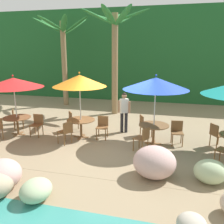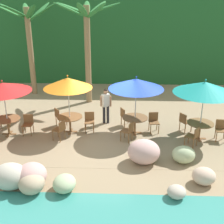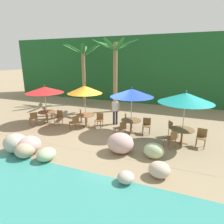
{
  "view_description": "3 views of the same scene",
  "coord_description": "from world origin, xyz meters",
  "px_view_note": "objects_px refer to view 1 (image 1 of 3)",
  "views": [
    {
      "loc": [
        1.99,
        -8.3,
        3.42
      ],
      "look_at": [
        -0.24,
        0.4,
        1.1
      ],
      "focal_mm": 39.17,
      "sensor_mm": 36.0,
      "label": 1
    },
    {
      "loc": [
        0.81,
        -11.55,
        5.77
      ],
      "look_at": [
        0.37,
        0.08,
        1.07
      ],
      "focal_mm": 47.77,
      "sensor_mm": 36.0,
      "label": 2
    },
    {
      "loc": [
        4.1,
        -9.39,
        3.97
      ],
      "look_at": [
        0.11,
        0.6,
        1.0
      ],
      "focal_mm": 30.66,
      "sensor_mm": 36.0,
      "label": 3
    }
  ],
  "objects_px": {
    "umbrella_orange": "(79,81)",
    "chair_teal_inland": "(216,134)",
    "umbrella_blue": "(156,84)",
    "chair_blue_inland": "(144,124)",
    "chair_orange_inland": "(73,120)",
    "chair_orange_left": "(66,131)",
    "waiter_in_white": "(124,110)",
    "chair_red_inland": "(16,117)",
    "palm_tree_second": "(115,42)",
    "chair_red_seaward": "(37,123)",
    "dining_table_blue": "(154,128)",
    "chair_orange_seaward": "(102,125)",
    "dining_table_red": "(17,120)",
    "chair_blue_seaward": "(177,131)",
    "palm_tree_nearest": "(63,44)",
    "umbrella_red": "(13,83)",
    "chair_blue_left": "(143,137)",
    "dining_table_orange": "(81,123)"
  },
  "relations": [
    {
      "from": "umbrella_blue",
      "to": "dining_table_blue",
      "type": "xyz_separation_m",
      "value": [
        0.0,
        0.0,
        -1.64
      ]
    },
    {
      "from": "chair_orange_left",
      "to": "umbrella_blue",
      "type": "bearing_deg",
      "value": 14.9
    },
    {
      "from": "chair_red_seaward",
      "to": "chair_blue_inland",
      "type": "xyz_separation_m",
      "value": [
        4.19,
        0.99,
        0.0
      ]
    },
    {
      "from": "chair_orange_left",
      "to": "chair_red_seaward",
      "type": "bearing_deg",
      "value": 159.46
    },
    {
      "from": "umbrella_orange",
      "to": "chair_blue_inland",
      "type": "bearing_deg",
      "value": 17.26
    },
    {
      "from": "dining_table_orange",
      "to": "palm_tree_nearest",
      "type": "relative_size",
      "value": 0.21
    },
    {
      "from": "waiter_in_white",
      "to": "dining_table_red",
      "type": "bearing_deg",
      "value": -161.8
    },
    {
      "from": "umbrella_red",
      "to": "waiter_in_white",
      "type": "bearing_deg",
      "value": 18.2
    },
    {
      "from": "chair_orange_inland",
      "to": "dining_table_blue",
      "type": "xyz_separation_m",
      "value": [
        3.44,
        -0.6,
        0.1
      ]
    },
    {
      "from": "umbrella_blue",
      "to": "chair_blue_inland",
      "type": "relative_size",
      "value": 2.96
    },
    {
      "from": "dining_table_orange",
      "to": "palm_tree_second",
      "type": "xyz_separation_m",
      "value": [
        0.41,
        3.96,
        3.17
      ]
    },
    {
      "from": "umbrella_red",
      "to": "waiter_in_white",
      "type": "height_order",
      "value": "umbrella_red"
    },
    {
      "from": "umbrella_blue",
      "to": "palm_tree_second",
      "type": "bearing_deg",
      "value": 121.69
    },
    {
      "from": "umbrella_red",
      "to": "palm_tree_second",
      "type": "xyz_separation_m",
      "value": [
        3.04,
        4.3,
        1.64
      ]
    },
    {
      "from": "chair_red_seaward",
      "to": "umbrella_orange",
      "type": "relative_size",
      "value": 0.33
    },
    {
      "from": "dining_table_red",
      "to": "umbrella_orange",
      "type": "xyz_separation_m",
      "value": [
        2.64,
        0.34,
        1.65
      ]
    },
    {
      "from": "chair_orange_left",
      "to": "dining_table_blue",
      "type": "distance_m",
      "value": 3.22
    },
    {
      "from": "chair_red_inland",
      "to": "umbrella_orange",
      "type": "bearing_deg",
      "value": -5.93
    },
    {
      "from": "chair_teal_inland",
      "to": "chair_red_inland",
      "type": "bearing_deg",
      "value": 179.25
    },
    {
      "from": "chair_orange_seaward",
      "to": "chair_orange_inland",
      "type": "bearing_deg",
      "value": 162.07
    },
    {
      "from": "umbrella_red",
      "to": "umbrella_blue",
      "type": "xyz_separation_m",
      "value": [
        5.48,
        0.35,
        0.1
      ]
    },
    {
      "from": "dining_table_red",
      "to": "palm_tree_nearest",
      "type": "bearing_deg",
      "value": 95.07
    },
    {
      "from": "chair_blue_left",
      "to": "chair_orange_seaward",
      "type": "bearing_deg",
      "value": 151.36
    },
    {
      "from": "dining_table_red",
      "to": "chair_blue_inland",
      "type": "xyz_separation_m",
      "value": [
        5.04,
        1.09,
        -0.1
      ]
    },
    {
      "from": "chair_red_inland",
      "to": "chair_blue_inland",
      "type": "distance_m",
      "value": 5.58
    },
    {
      "from": "dining_table_red",
      "to": "chair_teal_inland",
      "type": "xyz_separation_m",
      "value": [
        7.66,
        0.56,
        -0.1
      ]
    },
    {
      "from": "chair_red_seaward",
      "to": "chair_blue_inland",
      "type": "distance_m",
      "value": 4.3
    },
    {
      "from": "dining_table_red",
      "to": "chair_teal_inland",
      "type": "height_order",
      "value": "chair_teal_inland"
    },
    {
      "from": "umbrella_blue",
      "to": "chair_teal_inland",
      "type": "distance_m",
      "value": 2.8
    },
    {
      "from": "chair_orange_inland",
      "to": "umbrella_orange",
      "type": "bearing_deg",
      "value": -45.69
    },
    {
      "from": "palm_tree_second",
      "to": "umbrella_orange",
      "type": "bearing_deg",
      "value": -95.84
    },
    {
      "from": "chair_orange_inland",
      "to": "chair_blue_inland",
      "type": "relative_size",
      "value": 1.0
    },
    {
      "from": "chair_teal_inland",
      "to": "chair_orange_left",
      "type": "bearing_deg",
      "value": -168.93
    },
    {
      "from": "umbrella_blue",
      "to": "chair_blue_inland",
      "type": "distance_m",
      "value": 1.94
    },
    {
      "from": "chair_red_inland",
      "to": "palm_tree_second",
      "type": "relative_size",
      "value": 0.16
    },
    {
      "from": "dining_table_red",
      "to": "umbrella_blue",
      "type": "height_order",
      "value": "umbrella_blue"
    },
    {
      "from": "chair_orange_inland",
      "to": "palm_tree_second",
      "type": "bearing_deg",
      "value": 73.35
    },
    {
      "from": "dining_table_blue",
      "to": "palm_tree_second",
      "type": "xyz_separation_m",
      "value": [
        -2.44,
        3.95,
        3.17
      ]
    },
    {
      "from": "chair_orange_inland",
      "to": "chair_blue_seaward",
      "type": "distance_m",
      "value": 4.29
    },
    {
      "from": "dining_table_orange",
      "to": "chair_orange_inland",
      "type": "bearing_deg",
      "value": 134.31
    },
    {
      "from": "waiter_in_white",
      "to": "chair_red_inland",
      "type": "bearing_deg",
      "value": -171.53
    },
    {
      "from": "chair_blue_inland",
      "to": "palm_tree_second",
      "type": "distance_m",
      "value": 5.0
    },
    {
      "from": "umbrella_orange",
      "to": "chair_teal_inland",
      "type": "distance_m",
      "value": 5.32
    },
    {
      "from": "chair_orange_left",
      "to": "chair_blue_left",
      "type": "relative_size",
      "value": 1.0
    },
    {
      "from": "umbrella_red",
      "to": "umbrella_blue",
      "type": "bearing_deg",
      "value": 3.7
    },
    {
      "from": "chair_orange_left",
      "to": "waiter_in_white",
      "type": "xyz_separation_m",
      "value": [
        1.79,
        1.84,
        0.47
      ]
    },
    {
      "from": "chair_orange_seaward",
      "to": "chair_red_seaward",
      "type": "bearing_deg",
      "value": -171.61
    },
    {
      "from": "chair_blue_seaward",
      "to": "palm_tree_nearest",
      "type": "distance_m",
      "value": 9.08
    },
    {
      "from": "chair_red_seaward",
      "to": "chair_blue_seaward",
      "type": "distance_m",
      "value": 5.48
    },
    {
      "from": "chair_red_inland",
      "to": "chair_blue_left",
      "type": "xyz_separation_m",
      "value": [
        5.73,
        -1.12,
        0.0
      ]
    }
  ]
}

